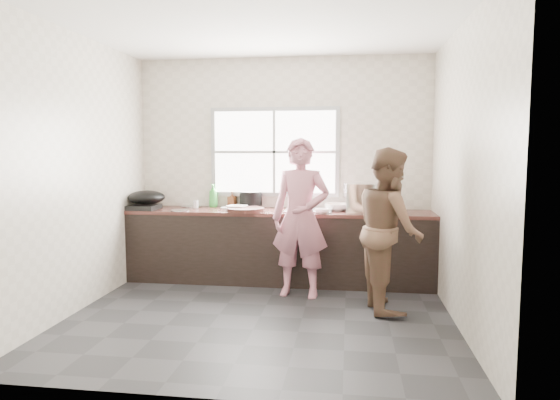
# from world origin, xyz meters

# --- Properties ---
(floor) EXTENTS (3.60, 3.20, 0.01)m
(floor) POSITION_xyz_m (0.00, 0.00, -0.01)
(floor) COLOR #252527
(floor) RESTS_ON ground
(ceiling) EXTENTS (3.60, 3.20, 0.01)m
(ceiling) POSITION_xyz_m (0.00, 0.00, 2.71)
(ceiling) COLOR silver
(ceiling) RESTS_ON wall_back
(wall_back) EXTENTS (3.60, 0.01, 2.70)m
(wall_back) POSITION_xyz_m (0.00, 1.60, 1.35)
(wall_back) COLOR beige
(wall_back) RESTS_ON ground
(wall_left) EXTENTS (0.01, 3.20, 2.70)m
(wall_left) POSITION_xyz_m (-1.80, 0.00, 1.35)
(wall_left) COLOR silver
(wall_left) RESTS_ON ground
(wall_right) EXTENTS (0.01, 3.20, 2.70)m
(wall_right) POSITION_xyz_m (1.80, 0.00, 1.35)
(wall_right) COLOR silver
(wall_right) RESTS_ON ground
(wall_front) EXTENTS (3.60, 0.01, 2.70)m
(wall_front) POSITION_xyz_m (0.00, -1.60, 1.35)
(wall_front) COLOR silver
(wall_front) RESTS_ON ground
(cabinet) EXTENTS (3.60, 0.62, 0.82)m
(cabinet) POSITION_xyz_m (0.00, 1.29, 0.41)
(cabinet) COLOR black
(cabinet) RESTS_ON floor
(countertop) EXTENTS (3.60, 0.64, 0.04)m
(countertop) POSITION_xyz_m (0.00, 1.29, 0.84)
(countertop) COLOR #3C1E18
(countertop) RESTS_ON cabinet
(sink) EXTENTS (0.55, 0.45, 0.02)m
(sink) POSITION_xyz_m (0.35, 1.29, 0.86)
(sink) COLOR silver
(sink) RESTS_ON countertop
(faucet) EXTENTS (0.02, 0.02, 0.30)m
(faucet) POSITION_xyz_m (0.35, 1.49, 1.01)
(faucet) COLOR silver
(faucet) RESTS_ON countertop
(window_frame) EXTENTS (1.60, 0.05, 1.10)m
(window_frame) POSITION_xyz_m (-0.10, 1.59, 1.55)
(window_frame) COLOR #9EA0A5
(window_frame) RESTS_ON wall_back
(window_glazing) EXTENTS (1.50, 0.01, 1.00)m
(window_glazing) POSITION_xyz_m (-0.10, 1.57, 1.55)
(window_glazing) COLOR white
(window_glazing) RESTS_ON window_frame
(woman) EXTENTS (0.63, 0.46, 1.59)m
(woman) POSITION_xyz_m (0.31, 0.74, 0.80)
(woman) COLOR #C47688
(woman) RESTS_ON floor
(person_side) EXTENTS (0.74, 0.88, 1.60)m
(person_side) POSITION_xyz_m (1.22, 0.41, 0.80)
(person_side) COLOR brown
(person_side) RESTS_ON floor
(cutting_board) EXTENTS (0.53, 0.53, 0.04)m
(cutting_board) POSITION_xyz_m (-0.37, 1.13, 0.88)
(cutting_board) COLOR #341914
(cutting_board) RESTS_ON countertop
(cleaver) EXTENTS (0.23, 0.19, 0.01)m
(cleaver) POSITION_xyz_m (-0.38, 1.34, 0.90)
(cleaver) COLOR #B1B5B8
(cleaver) RESTS_ON cutting_board
(bowl_mince) EXTENTS (0.29, 0.29, 0.06)m
(bowl_mince) POSITION_xyz_m (-0.50, 1.23, 0.89)
(bowl_mince) COLOR white
(bowl_mince) RESTS_ON countertop
(bowl_crabs) EXTENTS (0.29, 0.29, 0.07)m
(bowl_crabs) POSITION_xyz_m (0.67, 1.33, 0.89)
(bowl_crabs) COLOR silver
(bowl_crabs) RESTS_ON countertop
(bowl_held) EXTENTS (0.25, 0.25, 0.07)m
(bowl_held) POSITION_xyz_m (0.52, 1.08, 0.89)
(bowl_held) COLOR white
(bowl_held) RESTS_ON countertop
(black_pot) EXTENTS (0.35, 0.35, 0.20)m
(black_pot) POSITION_xyz_m (-0.39, 1.52, 0.96)
(black_pot) COLOR black
(black_pot) RESTS_ON countertop
(plate_food) EXTENTS (0.21, 0.21, 0.02)m
(plate_food) POSITION_xyz_m (-0.64, 1.39, 0.87)
(plate_food) COLOR silver
(plate_food) RESTS_ON countertop
(bottle_green) EXTENTS (0.13, 0.13, 0.29)m
(bottle_green) POSITION_xyz_m (-0.87, 1.52, 1.01)
(bottle_green) COLOR green
(bottle_green) RESTS_ON countertop
(bottle_brown_tall) EXTENTS (0.10, 0.10, 0.18)m
(bottle_brown_tall) POSITION_xyz_m (-0.63, 1.52, 0.95)
(bottle_brown_tall) COLOR #3D1F0F
(bottle_brown_tall) RESTS_ON countertop
(bottle_brown_short) EXTENTS (0.15, 0.15, 0.17)m
(bottle_brown_short) POSITION_xyz_m (-0.43, 1.52, 0.95)
(bottle_brown_short) COLOR #4E1F13
(bottle_brown_short) RESTS_ON countertop
(glass_jar) EXTENTS (0.08, 0.08, 0.09)m
(glass_jar) POSITION_xyz_m (-1.06, 1.40, 0.91)
(glass_jar) COLOR silver
(glass_jar) RESTS_ON countertop
(burner) EXTENTS (0.36, 0.36, 0.05)m
(burner) POSITION_xyz_m (-1.65, 1.17, 0.89)
(burner) COLOR black
(burner) RESTS_ON countertop
(wok) EXTENTS (0.53, 0.53, 0.17)m
(wok) POSITION_xyz_m (-1.61, 1.19, 1.00)
(wok) COLOR black
(wok) RESTS_ON burner
(dish_rack) EXTENTS (0.48, 0.36, 0.34)m
(dish_rack) POSITION_xyz_m (1.00, 1.22, 1.03)
(dish_rack) COLOR white
(dish_rack) RESTS_ON countertop
(pot_lid_left) EXTENTS (0.29, 0.29, 0.01)m
(pot_lid_left) POSITION_xyz_m (-1.15, 1.09, 0.87)
(pot_lid_left) COLOR #A9ABB0
(pot_lid_left) RESTS_ON countertop
(pot_lid_right) EXTENTS (0.35, 0.35, 0.01)m
(pot_lid_right) POSITION_xyz_m (-1.16, 1.52, 0.87)
(pot_lid_right) COLOR #ADB1B4
(pot_lid_right) RESTS_ON countertop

